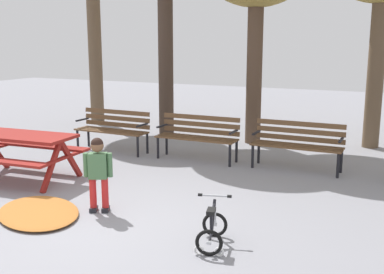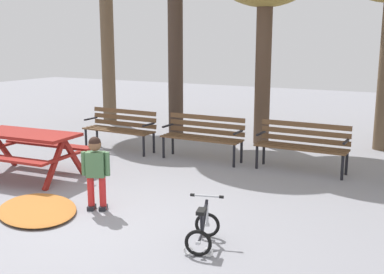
% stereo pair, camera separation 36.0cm
% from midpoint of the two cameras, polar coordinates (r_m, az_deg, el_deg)
% --- Properties ---
extents(ground, '(36.00, 36.00, 0.00)m').
position_cam_midpoint_polar(ground, '(6.13, -14.43, -10.56)').
color(ground, gray).
extents(picnic_table, '(1.90, 1.48, 0.79)m').
position_cam_midpoint_polar(picnic_table, '(8.32, -21.17, -0.86)').
color(picnic_table, maroon).
rests_on(picnic_table, ground).
extents(park_bench_far_left, '(1.61, 0.48, 0.85)m').
position_cam_midpoint_polar(park_bench_far_left, '(9.96, -10.50, 1.21)').
color(park_bench_far_left, brown).
rests_on(park_bench_far_left, ground).
extents(park_bench_left, '(1.60, 0.47, 0.85)m').
position_cam_midpoint_polar(park_bench_left, '(9.08, -0.39, 0.40)').
color(park_bench_left, brown).
rests_on(park_bench_left, ground).
extents(park_bench_right, '(1.60, 0.46, 0.85)m').
position_cam_midpoint_polar(park_bench_right, '(8.55, 11.51, -0.54)').
color(park_bench_right, brown).
rests_on(park_bench_right, ground).
extents(child_standing, '(0.36, 0.25, 1.02)m').
position_cam_midpoint_polar(child_standing, '(6.44, -12.88, -3.79)').
color(child_standing, red).
rests_on(child_standing, ground).
extents(kids_bicycle, '(0.48, 0.62, 0.54)m').
position_cam_midpoint_polar(kids_bicycle, '(5.37, 0.49, -11.11)').
color(kids_bicycle, black).
rests_on(kids_bicycle, ground).
extents(leaf_pile, '(1.75, 1.62, 0.07)m').
position_cam_midpoint_polar(leaf_pile, '(6.72, -19.58, -8.57)').
color(leaf_pile, '#B26B2D').
rests_on(leaf_pile, ground).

